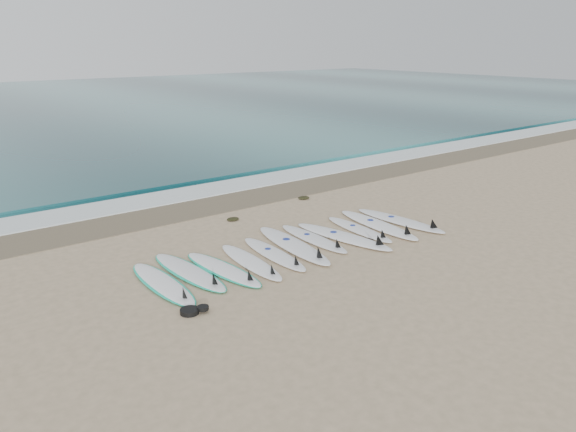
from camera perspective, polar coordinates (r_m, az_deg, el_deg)
ground at (r=12.33m, az=0.80°, el=-3.28°), size 120.00×120.00×0.00m
wet_sand_band at (r=15.58m, az=-8.65°, el=0.99°), size 120.00×1.80×0.01m
foam_band at (r=16.77m, az=-11.01°, el=2.09°), size 120.00×1.40×0.04m
wave_crest at (r=18.08m, az=-13.19°, el=3.16°), size 120.00×1.00×0.10m
surfboard_0 at (r=10.71m, az=-12.54°, el=-6.74°), size 0.62×2.43×0.31m
surfboard_1 at (r=11.14m, az=-9.94°, el=-5.62°), size 0.71×2.51×0.32m
surfboard_2 at (r=11.17m, az=-6.55°, el=-5.40°), size 0.75×2.39×0.30m
surfboard_3 at (r=11.44m, az=-3.69°, el=-4.71°), size 0.68×2.37×0.30m
surfboard_4 at (r=11.85m, az=-1.32°, el=-3.89°), size 0.67×2.37×0.30m
surfboard_5 at (r=12.31m, az=0.67°, el=-2.99°), size 0.94×2.90×0.36m
surfboard_6 at (r=12.76m, az=2.73°, el=-2.32°), size 0.58×2.35×0.30m
surfboard_7 at (r=12.92m, az=5.83°, el=-2.11°), size 0.97×2.78×0.35m
surfboard_8 at (r=13.47m, az=7.36°, el=-1.37°), size 0.67×2.32×0.29m
surfboard_9 at (r=13.84m, az=9.30°, el=-0.91°), size 0.84×2.80×0.35m
surfboard_10 at (r=14.27m, az=11.50°, el=-0.47°), size 0.75×2.70×0.34m
seaweed_near at (r=14.27m, az=-5.62°, el=-0.31°), size 0.33×0.26×0.06m
seaweed_far at (r=16.14m, az=1.62°, el=1.87°), size 0.35×0.27×0.07m
leash_coil at (r=9.62m, az=-9.67°, el=-9.44°), size 0.46×0.36×0.11m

